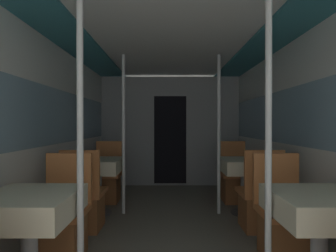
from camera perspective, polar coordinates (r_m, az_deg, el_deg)
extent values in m
cube|color=silver|center=(3.18, -25.13, -2.14)|extent=(0.05, 6.50, 2.17)
cube|color=#7A9EB7|center=(3.18, -24.94, 2.04)|extent=(0.03, 5.98, 0.66)
cube|color=silver|center=(3.22, 26.68, -2.11)|extent=(0.05, 6.50, 2.17)
cube|color=#7A9EB7|center=(3.22, 26.51, 2.01)|extent=(0.03, 5.98, 0.66)
cube|color=silver|center=(3.05, 0.95, 19.47)|extent=(2.80, 6.50, 0.04)
cube|color=#2D707F|center=(3.23, -20.95, 17.67)|extent=(0.50, 6.24, 0.03)
cube|color=#2D707F|center=(3.26, 22.60, 17.50)|extent=(0.50, 6.24, 0.03)
cube|color=gray|center=(5.25, 0.55, -1.09)|extent=(2.74, 0.08, 2.17)
cube|color=black|center=(5.21, 0.56, -3.01)|extent=(0.64, 0.01, 1.73)
cylinder|color=#B7B7BC|center=(2.22, -27.85, -22.29)|extent=(0.11, 0.11, 0.71)
cube|color=#93704C|center=(2.11, -27.89, -13.18)|extent=(0.58, 0.58, 0.02)
cube|color=beige|center=(2.13, -27.88, -15.14)|extent=(0.62, 0.62, 0.18)
cube|color=#9C5B31|center=(2.74, -22.18, -21.59)|extent=(0.37, 0.37, 0.40)
cube|color=#D17A42|center=(2.66, -22.19, -17.10)|extent=(0.44, 0.44, 0.05)
cube|color=#D17A42|center=(2.77, -20.63, -10.60)|extent=(0.44, 0.04, 0.49)
cylinder|color=silver|center=(1.92, -18.50, -3.81)|extent=(0.05, 0.05, 2.17)
cylinder|color=#4C4C51|center=(3.90, -14.96, -17.76)|extent=(0.37, 0.37, 0.01)
cylinder|color=#B7B7BC|center=(3.80, -14.97, -12.60)|extent=(0.11, 0.11, 0.71)
cube|color=#93704C|center=(3.74, -14.99, -7.18)|extent=(0.58, 0.58, 0.02)
cube|color=beige|center=(3.75, -14.98, -8.32)|extent=(0.62, 0.62, 0.18)
cube|color=#9C5B31|center=(3.35, -17.46, -17.39)|extent=(0.37, 0.37, 0.40)
cube|color=#D17A42|center=(3.29, -17.47, -13.66)|extent=(0.44, 0.44, 0.05)
cube|color=#D17A42|center=(3.05, -18.63, -9.59)|extent=(0.44, 0.04, 0.49)
cube|color=#9C5B31|center=(4.35, -13.09, -13.21)|extent=(0.37, 0.37, 0.40)
cube|color=#D17A42|center=(4.30, -13.09, -10.29)|extent=(0.44, 0.44, 0.05)
cube|color=#D17A42|center=(4.45, -12.51, -6.40)|extent=(0.44, 0.04, 0.49)
cylinder|color=silver|center=(3.63, -9.58, -1.79)|extent=(0.05, 0.05, 2.17)
cylinder|color=#B7B7BC|center=(2.26, 30.10, -21.88)|extent=(0.11, 0.11, 0.71)
cube|color=#93704C|center=(2.15, 30.14, -12.93)|extent=(0.58, 0.58, 0.02)
cube|color=beige|center=(2.17, 30.14, -14.85)|extent=(0.62, 0.62, 0.18)
cube|color=#9C5B31|center=(2.77, 24.12, -21.33)|extent=(0.37, 0.37, 0.40)
cube|color=#D17A42|center=(2.69, 24.14, -16.89)|extent=(0.44, 0.44, 0.05)
cube|color=#D17A42|center=(2.80, 22.48, -10.48)|extent=(0.44, 0.04, 0.49)
cylinder|color=silver|center=(1.95, 21.09, -3.75)|extent=(0.05, 0.05, 2.17)
cylinder|color=#4C4C51|center=(3.92, 16.41, -17.66)|extent=(0.37, 0.37, 0.01)
cylinder|color=#B7B7BC|center=(3.82, 16.42, -12.52)|extent=(0.11, 0.11, 0.71)
cube|color=#93704C|center=(3.76, 16.43, -7.14)|extent=(0.58, 0.58, 0.02)
cube|color=beige|center=(3.77, 16.43, -8.26)|extent=(0.62, 0.62, 0.18)
cube|color=#9C5B31|center=(3.38, 19.09, -17.25)|extent=(0.37, 0.37, 0.40)
cube|color=#D17A42|center=(3.32, 19.10, -13.55)|extent=(0.44, 0.44, 0.05)
cube|color=#D17A42|center=(3.08, 20.34, -9.50)|extent=(0.44, 0.04, 0.49)
cube|color=#9C5B31|center=(4.37, 14.38, -13.14)|extent=(0.37, 0.37, 0.40)
cube|color=#D17A42|center=(4.32, 14.39, -10.24)|extent=(0.44, 0.44, 0.05)
cube|color=#D17A42|center=(4.47, 13.76, -6.37)|extent=(0.44, 0.04, 0.49)
cylinder|color=silver|center=(3.65, 11.09, -1.78)|extent=(0.05, 0.05, 2.17)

